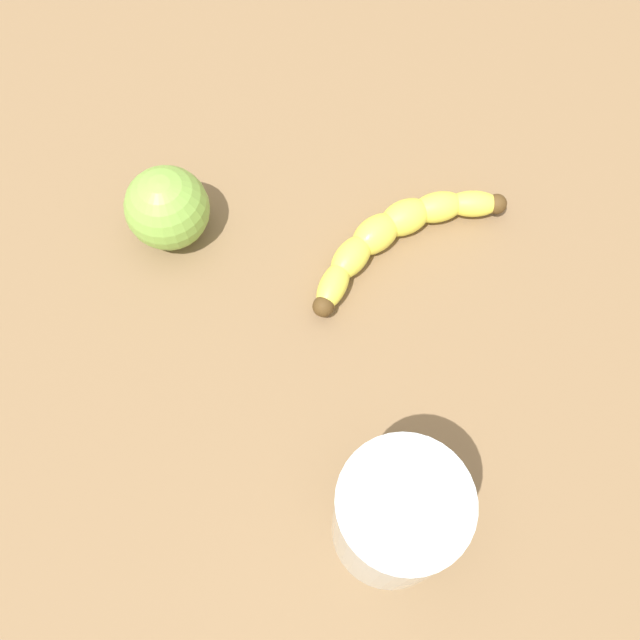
% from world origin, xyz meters
% --- Properties ---
extents(wooden_tabletop, '(1.20, 1.20, 0.03)m').
position_xyz_m(wooden_tabletop, '(0.00, 0.00, 0.01)').
color(wooden_tabletop, olive).
rests_on(wooden_tabletop, ground).
extents(banana, '(0.16, 0.16, 0.03)m').
position_xyz_m(banana, '(-0.11, 0.12, 0.05)').
color(banana, '#EDE34A').
rests_on(banana, wooden_tabletop).
extents(smoothie_glass, '(0.09, 0.09, 0.12)m').
position_xyz_m(smoothie_glass, '(0.15, 0.16, 0.09)').
color(smoothie_glass, silver).
rests_on(smoothie_glass, wooden_tabletop).
extents(green_apple_fruit, '(0.08, 0.08, 0.08)m').
position_xyz_m(green_apple_fruit, '(-0.08, -0.09, 0.07)').
color(green_apple_fruit, '#84B747').
rests_on(green_apple_fruit, wooden_tabletop).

